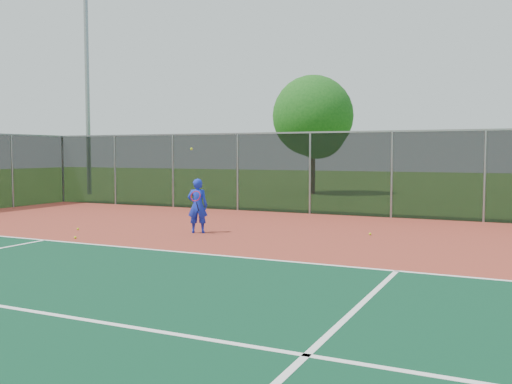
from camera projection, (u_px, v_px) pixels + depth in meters
ground at (231, 297)px, 9.01m from camera, size 120.00×120.00×0.00m
court_apron at (280, 273)px, 10.82m from camera, size 30.00×20.00×0.02m
court_lines at (310, 352)px, 6.46m from camera, size 22.10×13.05×0.00m
fence_back at (392, 173)px, 19.74m from camera, size 30.00×0.06×3.03m
tennis_player at (198, 206)px, 16.02m from camera, size 0.66×0.69×2.40m
practice_ball_1 at (196, 214)px, 20.55m from camera, size 0.07×0.07×0.07m
practice_ball_2 at (75, 238)px, 14.97m from camera, size 0.07×0.07×0.07m
practice_ball_3 at (370, 234)px, 15.64m from camera, size 0.07×0.07×0.07m
practice_ball_4 at (78, 229)px, 16.63m from camera, size 0.07×0.07×0.07m
floodlight_nw at (87, 69)px, 30.78m from camera, size 0.90×0.40×12.04m
tree_back_left at (314, 120)px, 31.02m from camera, size 4.42×4.42×6.49m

